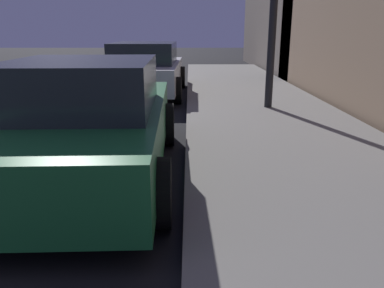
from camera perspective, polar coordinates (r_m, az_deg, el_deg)
car_green at (r=4.68m, az=-15.32°, el=3.20°), size 2.10×4.27×1.43m
car_silver at (r=10.77m, az=-6.96°, el=11.12°), size 2.13×4.45×1.43m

